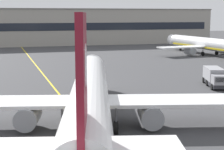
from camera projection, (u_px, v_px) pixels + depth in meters
The scene contains 6 objects.
taxiway_centreline at pixel (54, 88), 55.70m from camera, with size 0.30×180.00×0.01m, color yellow.
airliner_foreground at pixel (89, 96), 35.35m from camera, with size 32.24×41.01×11.65m.
airliner_background at pixel (207, 44), 101.10m from camera, with size 30.00×38.54×10.81m.
service_truck_catering_grey at pixel (215, 77), 56.92m from camera, with size 4.59×7.97×2.90m.
safety_cone_by_nose_gear at pixel (74, 92), 51.82m from camera, with size 0.44×0.44×0.55m.
terminal_building at pixel (39, 27), 132.08m from camera, with size 139.39×12.40×13.86m.
Camera 1 is at (-5.95, -24.99, 11.53)m, focal length 56.04 mm.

